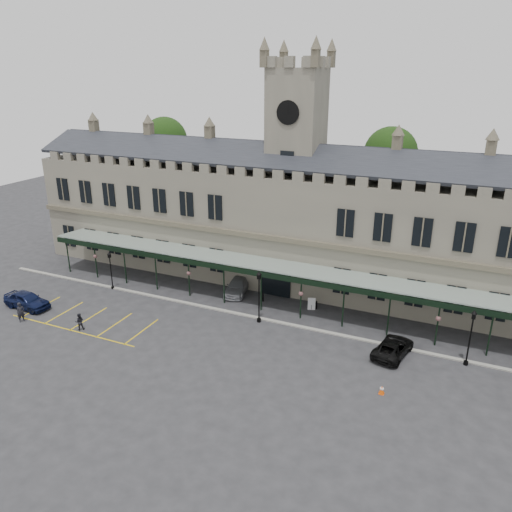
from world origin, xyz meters
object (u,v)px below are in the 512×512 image
at_px(sign_board, 312,304).
at_px(traffic_cone, 382,390).
at_px(lamp_post_left, 111,267).
at_px(car_taxi, 238,286).
at_px(person_a, 21,312).
at_px(lamp_post_mid, 259,292).
at_px(clock_tower, 296,160).
at_px(car_left_a, 27,300).
at_px(station_building, 294,222).
at_px(car_van, 393,347).
at_px(lamp_post_right, 471,333).
at_px(person_b, 79,322).

bearing_deg(sign_board, traffic_cone, -68.55).
distance_m(lamp_post_left, car_taxi, 13.46).
height_order(traffic_cone, person_a, person_a).
bearing_deg(lamp_post_mid, person_a, -155.97).
height_order(clock_tower, car_taxi, clock_tower).
bearing_deg(car_left_a, sign_board, -64.31).
bearing_deg(traffic_cone, station_building, 127.24).
xyz_separation_m(lamp_post_left, traffic_cone, (29.60, -6.85, -2.14)).
height_order(car_taxi, car_van, car_taxi).
bearing_deg(traffic_cone, lamp_post_right, 50.69).
xyz_separation_m(station_building, lamp_post_mid, (0.77, -10.96, -3.47)).
distance_m(car_van, person_a, 33.22).
height_order(clock_tower, lamp_post_right, clock_tower).
distance_m(traffic_cone, sign_board, 13.87).
distance_m(traffic_cone, person_a, 32.50).
distance_m(station_building, lamp_post_left, 19.89).
height_order(lamp_post_left, car_van, lamp_post_left).
relative_size(lamp_post_right, car_van, 0.99).
xyz_separation_m(station_building, car_taxi, (-3.87, -5.91, -5.74)).
distance_m(lamp_post_right, sign_board, 14.91).
bearing_deg(lamp_post_right, car_taxi, 167.56).
bearing_deg(car_taxi, clock_tower, 46.62).
relative_size(traffic_cone, sign_board, 0.54).
relative_size(clock_tower, car_taxi, 4.94).
distance_m(car_left_a, person_a, 2.94).
relative_size(traffic_cone, car_left_a, 0.14).
relative_size(car_taxi, car_van, 1.04).
bearing_deg(lamp_post_mid, car_taxi, 132.56).
xyz_separation_m(traffic_cone, sign_board, (-8.79, 10.73, 0.28)).
bearing_deg(car_left_a, station_building, -47.66).
distance_m(sign_board, car_taxi, 8.32).
relative_size(traffic_cone, car_taxi, 0.13).
distance_m(station_building, car_van, 18.43).
relative_size(clock_tower, car_left_a, 5.07).
relative_size(lamp_post_left, car_van, 0.86).
height_order(lamp_post_left, traffic_cone, lamp_post_left).
distance_m(lamp_post_left, lamp_post_right, 34.94).
height_order(traffic_cone, car_left_a, car_left_a).
relative_size(lamp_post_mid, person_a, 2.66).
bearing_deg(station_building, lamp_post_right, -30.34).
height_order(station_building, lamp_post_mid, station_building).
xyz_separation_m(station_building, person_a, (-19.20, -19.86, -5.52)).
relative_size(station_building, lamp_post_mid, 11.86).
distance_m(lamp_post_mid, person_b, 16.21).
height_order(lamp_post_mid, car_left_a, lamp_post_mid).
bearing_deg(sign_board, lamp_post_left, 172.66).
height_order(lamp_post_mid, sign_board, lamp_post_mid).
height_order(station_building, car_taxi, station_building).
relative_size(station_building, traffic_cone, 89.17).
bearing_deg(lamp_post_mid, car_van, -3.50).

